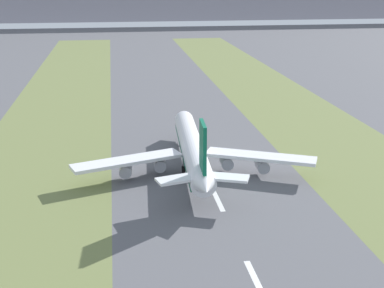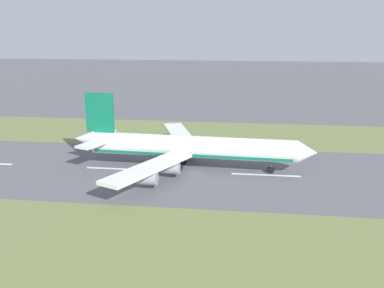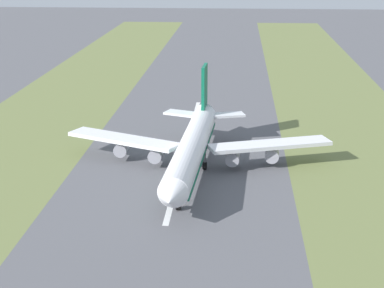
% 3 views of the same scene
% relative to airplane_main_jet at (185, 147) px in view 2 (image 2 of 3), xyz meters
% --- Properties ---
extents(ground_plane, '(800.00, 800.00, 0.00)m').
position_rel_airplane_main_jet_xyz_m(ground_plane, '(2.99, 3.09, -6.02)').
color(ground_plane, '#56565B').
extents(grass_median_west, '(40.00, 600.00, 0.01)m').
position_rel_airplane_main_jet_xyz_m(grass_median_west, '(-42.01, 3.09, -6.02)').
color(grass_median_west, olive).
rests_on(grass_median_west, ground).
extents(grass_median_east, '(40.00, 600.00, 0.01)m').
position_rel_airplane_main_jet_xyz_m(grass_median_east, '(47.99, 3.09, -6.02)').
color(grass_median_east, olive).
rests_on(grass_median_east, ground).
extents(centreline_dash_mid, '(1.20, 18.00, 0.01)m').
position_rel_airplane_main_jet_xyz_m(centreline_dash_mid, '(2.99, -18.10, -6.01)').
color(centreline_dash_mid, silver).
rests_on(centreline_dash_mid, ground).
extents(centreline_dash_far, '(1.20, 18.00, 0.01)m').
position_rel_airplane_main_jet_xyz_m(centreline_dash_far, '(2.99, 21.90, -6.01)').
color(centreline_dash_far, silver).
rests_on(centreline_dash_far, ground).
extents(airplane_main_jet, '(64.05, 67.20, 20.20)m').
position_rel_airplane_main_jet_xyz_m(airplane_main_jet, '(0.00, 0.00, 0.00)').
color(airplane_main_jet, white).
rests_on(airplane_main_jet, ground).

